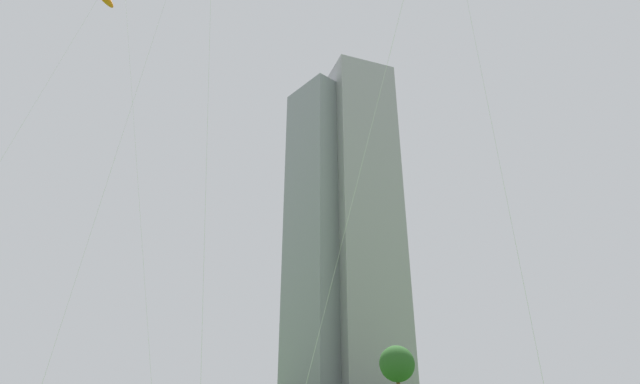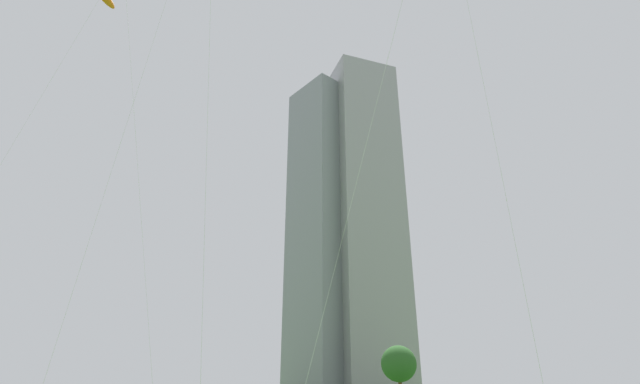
{
  "view_description": "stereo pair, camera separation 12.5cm",
  "coord_description": "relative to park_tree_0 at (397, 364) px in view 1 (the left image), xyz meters",
  "views": [
    {
      "loc": [
        -5.62,
        -5.12,
        1.92
      ],
      "look_at": [
        2.95,
        13.31,
        10.93
      ],
      "focal_mm": 25.83,
      "sensor_mm": 36.0,
      "label": 1
    },
    {
      "loc": [
        -5.5,
        -5.18,
        1.92
      ],
      "look_at": [
        2.95,
        13.31,
        10.93
      ],
      "focal_mm": 25.83,
      "sensor_mm": 36.0,
      "label": 2
    }
  ],
  "objects": [
    {
      "name": "distant_highrise_1",
      "position": [
        36.64,
        67.58,
        44.63
      ],
      "size": [
        19.74,
        19.13,
        98.68
      ],
      "primitive_type": "cube",
      "rotation": [
        0.0,
        0.0,
        -0.09
      ],
      "color": "#939399",
      "rests_on": "ground"
    },
    {
      "name": "distant_highrise_0",
      "position": [
        26.79,
        72.5,
        40.98
      ],
      "size": [
        21.1,
        20.55,
        91.39
      ],
      "primitive_type": "cube",
      "rotation": [
        0.0,
        0.0,
        0.28
      ],
      "color": "gray",
      "rests_on": "ground"
    },
    {
      "name": "park_tree_0",
      "position": [
        0.0,
        0.0,
        0.0
      ],
      "size": [
        3.43,
        3.43,
        6.44
      ],
      "color": "brown",
      "rests_on": "ground"
    }
  ]
}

